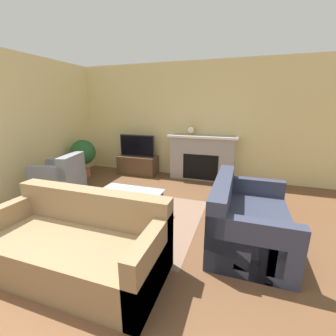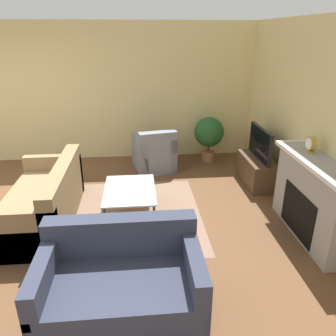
% 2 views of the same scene
% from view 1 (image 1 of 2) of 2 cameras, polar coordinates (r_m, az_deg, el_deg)
% --- Properties ---
extents(wall_back, '(7.91, 0.06, 2.70)m').
position_cam_1_polar(wall_back, '(5.66, 1.61, 11.83)').
color(wall_back, beige).
rests_on(wall_back, ground_plane).
extents(wall_left, '(0.06, 7.58, 2.70)m').
position_cam_1_polar(wall_left, '(5.18, -35.08, 8.65)').
color(wall_left, beige).
rests_on(wall_left, ground_plane).
extents(area_rug, '(2.20, 1.92, 0.00)m').
position_cam_1_polar(area_rug, '(3.76, -9.66, -11.98)').
color(area_rug, '#896B56').
rests_on(area_rug, ground_plane).
extents(fireplace, '(1.60, 0.42, 1.06)m').
position_cam_1_polar(fireplace, '(5.39, 8.62, 2.92)').
color(fireplace, '#9E9993').
rests_on(fireplace, ground_plane).
extents(tv_stand, '(0.98, 0.45, 0.47)m').
position_cam_1_polar(tv_stand, '(5.86, -7.64, 0.76)').
color(tv_stand, brown).
rests_on(tv_stand, ground_plane).
extents(tv, '(0.92, 0.06, 0.54)m').
position_cam_1_polar(tv, '(5.74, -7.84, 5.64)').
color(tv, '#232328').
rests_on(tv, tv_stand).
extents(couch_sectional, '(1.91, 0.89, 0.82)m').
position_cam_1_polar(couch_sectional, '(2.72, -22.06, -17.75)').
color(couch_sectional, '#8C704C').
rests_on(couch_sectional, ground_plane).
extents(couch_loveseat, '(0.94, 1.49, 0.82)m').
position_cam_1_polar(couch_loveseat, '(3.16, 19.16, -12.56)').
color(couch_loveseat, '#33384C').
rests_on(couch_loveseat, ground_plane).
extents(armchair_by_window, '(0.92, 0.85, 0.82)m').
position_cam_1_polar(armchair_by_window, '(4.92, -25.56, -2.79)').
color(armchair_by_window, gray).
rests_on(armchair_by_window, ground_plane).
extents(coffee_table, '(1.00, 0.72, 0.42)m').
position_cam_1_polar(coffee_table, '(3.56, -10.33, -6.95)').
color(coffee_table, '#333338').
rests_on(coffee_table, ground_plane).
extents(potted_plant, '(0.60, 0.60, 0.92)m').
position_cam_1_polar(potted_plant, '(5.89, -20.76, 3.45)').
color(potted_plant, '#AD704C').
rests_on(potted_plant, ground_plane).
extents(mantel_clock, '(0.18, 0.07, 0.21)m').
position_cam_1_polar(mantel_clock, '(5.35, 5.86, 9.55)').
color(mantel_clock, '#B79338').
rests_on(mantel_clock, fireplace).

